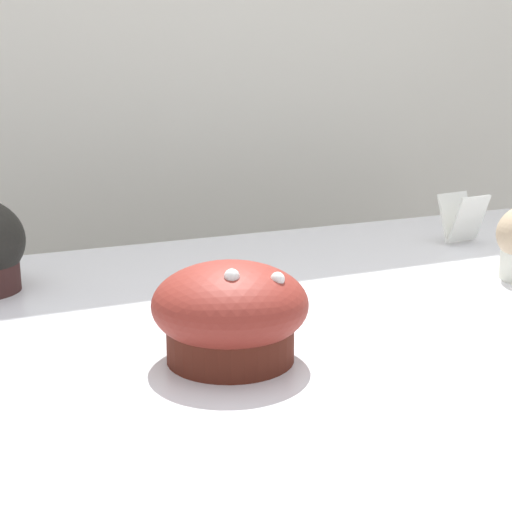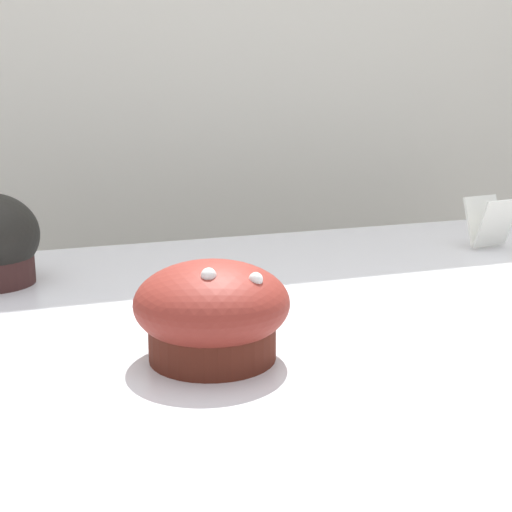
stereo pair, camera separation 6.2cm
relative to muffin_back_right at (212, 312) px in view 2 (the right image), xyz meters
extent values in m
cube|color=beige|center=(0.14, 0.67, -0.07)|extent=(3.20, 0.10, 1.80)
cylinder|color=#4C1D13|center=(0.00, 0.00, -0.01)|extent=(0.09, 0.09, 0.04)
ellipsoid|color=maroon|center=(0.00, 0.00, 0.01)|extent=(0.11, 0.11, 0.06)
sphere|color=white|center=(0.02, -0.03, 0.03)|extent=(0.01, 0.01, 0.01)
sphere|color=white|center=(-0.01, -0.02, 0.03)|extent=(0.01, 0.01, 0.01)
cube|color=white|center=(0.41, 0.24, 0.00)|extent=(0.05, 0.03, 0.06)
cube|color=silver|center=(0.41, 0.22, 0.00)|extent=(0.05, 0.03, 0.06)
camera|label=1|loc=(-0.19, -0.44, 0.16)|focal=50.00mm
camera|label=2|loc=(-0.13, -0.46, 0.16)|focal=50.00mm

